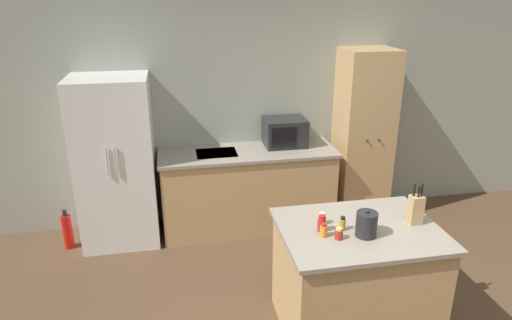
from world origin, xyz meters
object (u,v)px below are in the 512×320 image
(spice_bottle_short_red, at_px, (324,230))
(kettle, at_px, (366,224))
(spice_bottle_amber_oil, at_px, (342,224))
(knife_block, at_px, (416,209))
(refrigerator, at_px, (116,163))
(microwave, at_px, (285,132))
(spice_bottle_pale_salt, at_px, (322,219))
(spice_bottle_green_herb, at_px, (339,234))
(spice_bottle_tall_dark, at_px, (322,224))
(fire_extinguisher, at_px, (68,231))
(pantry_cabinet, at_px, (363,136))

(spice_bottle_short_red, xyz_separation_m, kettle, (0.31, -0.05, 0.04))
(spice_bottle_short_red, bearing_deg, spice_bottle_amber_oil, 20.80)
(knife_block, relative_size, spice_bottle_amber_oil, 3.01)
(refrigerator, bearing_deg, kettle, -44.40)
(microwave, relative_size, spice_bottle_pale_salt, 4.84)
(spice_bottle_green_herb, xyz_separation_m, spice_bottle_pale_salt, (-0.05, 0.24, 0.00))
(knife_block, bearing_deg, spice_bottle_pale_salt, 170.16)
(microwave, xyz_separation_m, kettle, (0.10, -2.05, -0.09))
(microwave, xyz_separation_m, spice_bottle_pale_salt, (-0.16, -1.81, -0.14))
(spice_bottle_amber_oil, relative_size, spice_bottle_pale_salt, 1.16)
(spice_bottle_pale_salt, bearing_deg, spice_bottle_amber_oil, -44.83)
(spice_bottle_short_red, relative_size, spice_bottle_pale_salt, 1.12)
(knife_block, xyz_separation_m, spice_bottle_pale_salt, (-0.71, 0.12, -0.08))
(spice_bottle_short_red, height_order, spice_bottle_green_herb, spice_bottle_short_red)
(spice_bottle_pale_salt, bearing_deg, spice_bottle_tall_dark, -110.88)
(spice_bottle_tall_dark, bearing_deg, spice_bottle_amber_oil, -5.80)
(spice_bottle_tall_dark, bearing_deg, fire_extinguisher, 142.71)
(spice_bottle_tall_dark, distance_m, fire_extinguisher, 2.91)
(spice_bottle_amber_oil, xyz_separation_m, fire_extinguisher, (-2.39, 1.72, -0.77))
(spice_bottle_amber_oil, bearing_deg, fire_extinguisher, 144.35)
(refrigerator, bearing_deg, spice_bottle_amber_oil, -44.80)
(refrigerator, xyz_separation_m, kettle, (1.96, -1.92, 0.10))
(spice_bottle_green_herb, height_order, kettle, kettle)
(pantry_cabinet, height_order, spice_bottle_amber_oil, pantry_cabinet)
(refrigerator, xyz_separation_m, spice_bottle_short_red, (1.65, -1.88, 0.06))
(spice_bottle_tall_dark, height_order, kettle, kettle)
(kettle, bearing_deg, microwave, 92.88)
(spice_bottle_tall_dark, distance_m, spice_bottle_amber_oil, 0.16)
(refrigerator, distance_m, pantry_cabinet, 2.79)
(refrigerator, height_order, knife_block, refrigerator)
(spice_bottle_amber_oil, bearing_deg, knife_block, -0.31)
(spice_bottle_pale_salt, xyz_separation_m, kettle, (0.26, -0.23, 0.05))
(spice_bottle_tall_dark, relative_size, spice_bottle_amber_oil, 1.16)
(microwave, relative_size, spice_bottle_short_red, 4.33)
(microwave, distance_m, spice_bottle_green_herb, 2.06)
(pantry_cabinet, xyz_separation_m, spice_bottle_green_herb, (-1.04, -2.00, -0.05))
(spice_bottle_amber_oil, bearing_deg, spice_bottle_pale_salt, 135.17)
(refrigerator, bearing_deg, microwave, 3.77)
(refrigerator, xyz_separation_m, pantry_cabinet, (2.79, 0.06, 0.10))
(microwave, height_order, spice_bottle_amber_oil, microwave)
(knife_block, bearing_deg, spice_bottle_tall_dark, 178.51)
(pantry_cabinet, xyz_separation_m, spice_bottle_amber_oil, (-0.97, -1.88, -0.04))
(spice_bottle_pale_salt, bearing_deg, refrigerator, 135.21)
(refrigerator, relative_size, spice_bottle_green_herb, 20.38)
(spice_bottle_short_red, distance_m, spice_bottle_amber_oil, 0.18)
(spice_bottle_tall_dark, height_order, spice_bottle_green_herb, spice_bottle_tall_dark)
(fire_extinguisher, bearing_deg, spice_bottle_tall_dark, -37.29)
(refrigerator, xyz_separation_m, spice_bottle_amber_oil, (1.82, -1.81, 0.06))
(spice_bottle_green_herb, distance_m, fire_extinguisher, 3.05)
(spice_bottle_tall_dark, xyz_separation_m, spice_bottle_pale_salt, (0.04, 0.10, -0.02))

